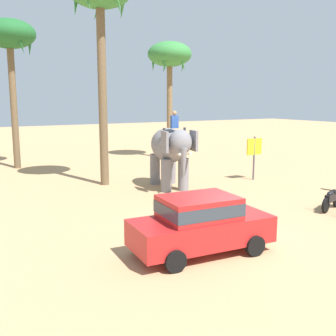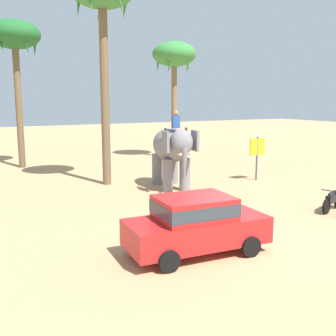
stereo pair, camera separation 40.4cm
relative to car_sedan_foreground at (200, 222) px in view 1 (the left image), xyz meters
name	(u,v)px [view 1 (the left image)]	position (x,y,z in m)	size (l,w,h in m)	color
ground_plane	(236,242)	(1.53, 0.23, -0.93)	(120.00, 120.00, 0.00)	tan
car_sedan_foreground	(200,222)	(0.00, 0.00, 0.00)	(4.21, 2.10, 1.70)	red
elephant_with_mahout	(170,149)	(3.62, 7.94, 1.06)	(2.21, 4.00, 3.88)	slate
motorcycle_fourth_in_row	(332,199)	(7.23, 1.21, -0.46)	(1.74, 0.75, 0.94)	black
palm_tree_near_hut	(10,39)	(-1.97, 18.09, 7.15)	(3.20, 3.20, 9.30)	brown
palm_tree_left_of_road	(170,58)	(8.79, 16.92, 6.46)	(3.20, 3.20, 8.55)	brown
signboard_yellow	(254,150)	(8.71, 7.50, 0.76)	(1.00, 0.10, 2.40)	#4C4C51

